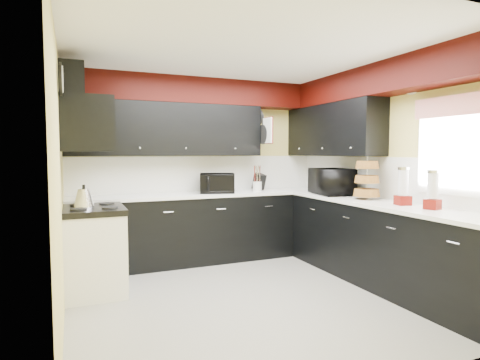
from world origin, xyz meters
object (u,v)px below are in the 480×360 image
(utensil_crock, at_px, (257,186))
(knife_block, at_px, (259,182))
(toaster_oven, at_px, (217,183))
(kettle, at_px, (84,198))
(microwave, at_px, (332,181))

(utensil_crock, relative_size, knife_block, 0.56)
(toaster_oven, height_order, utensil_crock, toaster_oven)
(toaster_oven, bearing_deg, kettle, -141.92)
(microwave, height_order, utensil_crock, microwave)
(toaster_oven, relative_size, kettle, 2.21)
(utensil_crock, xyz_separation_m, kettle, (-2.33, -0.62, 0.01))
(toaster_oven, height_order, knife_block, toaster_oven)
(microwave, bearing_deg, toaster_oven, 68.90)
(knife_block, bearing_deg, toaster_oven, 171.43)
(toaster_oven, relative_size, microwave, 0.75)
(utensil_crock, bearing_deg, knife_block, 55.07)
(kettle, bearing_deg, utensil_crock, 14.88)
(knife_block, xyz_separation_m, kettle, (-2.43, -0.75, -0.05))
(microwave, xyz_separation_m, knife_block, (-0.63, 0.91, -0.05))
(utensil_crock, bearing_deg, kettle, -165.12)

